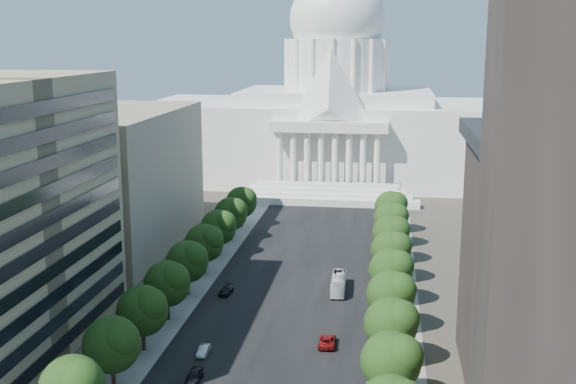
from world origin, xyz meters
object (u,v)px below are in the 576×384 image
at_px(car_dark_b, 226,290).
at_px(city_bus, 338,283).
at_px(car_silver, 204,350).
at_px(car_red, 327,341).
at_px(car_dark_a, 194,376).

bearing_deg(car_dark_b, city_bus, 16.53).
distance_m(car_silver, car_red, 18.44).
height_order(car_silver, car_dark_b, car_dark_b).
relative_size(car_silver, city_bus, 0.38).
xyz_separation_m(car_silver, car_dark_b, (-2.43, 25.38, 0.02)).
height_order(car_red, city_bus, city_bus).
distance_m(car_dark_b, city_bus, 20.45).
bearing_deg(car_dark_a, car_dark_b, 93.73).
bearing_deg(city_bus, car_red, -91.19).
bearing_deg(car_red, city_bus, -91.06).
xyz_separation_m(car_dark_a, city_bus, (16.72, 37.96, 0.68)).
relative_size(car_dark_a, car_dark_b, 0.99).
height_order(car_dark_a, car_red, car_dark_a).
bearing_deg(car_dark_b, car_dark_a, -80.25).
distance_m(car_dark_a, car_dark_b, 33.76).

